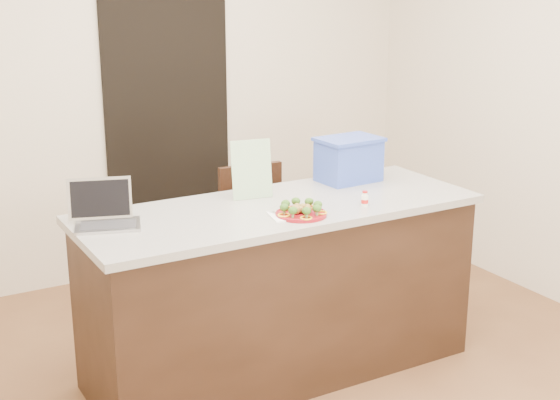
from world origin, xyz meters
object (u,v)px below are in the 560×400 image
plate (301,214)px  chair (259,231)px  yogurt_bottle (365,200)px  laptop (104,213)px  napkin (288,216)px  island (280,289)px  blue_box (349,159)px

plate → chair: size_ratio=0.27×
yogurt_bottle → chair: bearing=96.4°
plate → laptop: (-0.87, 0.34, 0.05)m
yogurt_bottle → laptop: laptop is taller
napkin → island: bearing=71.7°
napkin → yogurt_bottle: bearing=-5.5°
plate → chair: plate is taller
island → yogurt_bottle: 0.65m
blue_box → plate: bearing=-146.4°
napkin → yogurt_bottle: yogurt_bottle is taller
yogurt_bottle → chair: size_ratio=0.08×
yogurt_bottle → blue_box: size_ratio=0.22×
yogurt_bottle → laptop: 1.28m
island → blue_box: (0.57, 0.22, 0.58)m
laptop → yogurt_bottle: bearing=2.1°
napkin → chair: bearing=70.4°
island → blue_box: blue_box is taller
plate → napkin: (-0.06, 0.02, -0.01)m
yogurt_bottle → blue_box: blue_box is taller
laptop → chair: bearing=45.7°
chair → yogurt_bottle: bearing=-79.8°
blue_box → chair: bearing=119.1°
island → yogurt_bottle: yogurt_bottle is taller
plate → laptop: 0.93m
yogurt_bottle → chair: (-0.11, 0.94, -0.43)m
napkin → chair: (0.32, 0.90, -0.40)m
island → chair: size_ratio=2.22×
laptop → chair: 1.34m
chair → island: bearing=-106.1°
blue_box → chair: (-0.31, 0.49, -0.52)m
plate → laptop: bearing=158.4°
napkin → yogurt_bottle: size_ratio=2.14×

